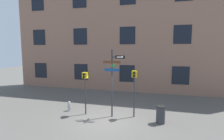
{
  "coord_description": "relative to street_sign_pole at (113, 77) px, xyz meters",
  "views": [
    {
      "loc": [
        2.91,
        -9.3,
        4.09
      ],
      "look_at": [
        0.24,
        0.63,
        2.87
      ],
      "focal_mm": 28.0,
      "sensor_mm": 36.0,
      "label": 1
    }
  ],
  "objects": [
    {
      "name": "ground_plane",
      "position": [
        -0.3,
        -0.62,
        -2.42
      ],
      "size": [
        60.0,
        60.0,
        0.0
      ],
      "primitive_type": "plane",
      "color": "#595651"
    },
    {
      "name": "building_facade",
      "position": [
        -0.3,
        6.73,
        4.73
      ],
      "size": [
        24.0,
        0.63,
        14.31
      ],
      "color": "#936B56",
      "rests_on": "ground_plane"
    },
    {
      "name": "street_sign_pole",
      "position": [
        0.0,
        0.0,
        0.0
      ],
      "size": [
        1.29,
        0.73,
        4.07
      ],
      "color": "#2D2D33",
      "rests_on": "ground_plane"
    },
    {
      "name": "pedestrian_signal_left",
      "position": [
        -1.77,
        -0.06,
        -0.31
      ],
      "size": [
        0.38,
        0.4,
        2.71
      ],
      "color": "#2D2D33",
      "rests_on": "ground_plane"
    },
    {
      "name": "pedestrian_signal_right",
      "position": [
        1.24,
        0.3,
        -0.19
      ],
      "size": [
        0.37,
        0.4,
        2.86
      ],
      "color": "#2D2D33",
      "rests_on": "ground_plane"
    },
    {
      "name": "fire_hydrant",
      "position": [
        -3.07,
        0.22,
        -2.11
      ],
      "size": [
        0.36,
        0.2,
        0.66
      ],
      "color": "#A5A5A8",
      "rests_on": "ground_plane"
    },
    {
      "name": "trash_bin",
      "position": [
        2.8,
        -0.25,
        -1.93
      ],
      "size": [
        0.51,
        0.51,
        0.99
      ],
      "color": "#333338",
      "rests_on": "ground_plane"
    }
  ]
}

